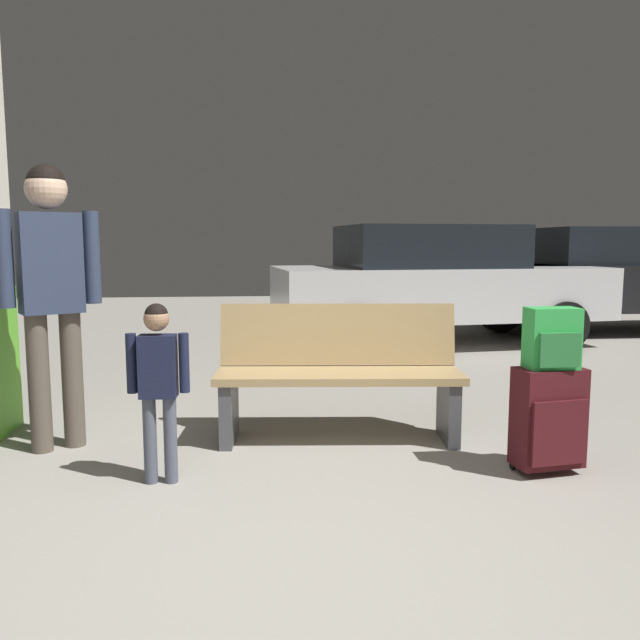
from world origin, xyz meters
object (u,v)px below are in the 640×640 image
(adult, at_px, (51,276))
(parked_car_side, at_px, (619,276))
(backpack_bright, at_px, (552,339))
(bench, at_px, (339,373))
(parked_car_near, at_px, (435,281))
(suitcase, at_px, (549,418))
(child, at_px, (158,374))

(adult, xyz_separation_m, parked_car_side, (6.56, 4.68, -0.29))
(backpack_bright, distance_m, parked_car_side, 6.55)
(bench, bearing_deg, adult, -179.05)
(backpack_bright, xyz_separation_m, parked_car_near, (0.66, 4.57, 0.03))
(adult, distance_m, parked_car_side, 8.06)
(bench, height_order, adult, adult)
(parked_car_near, bearing_deg, adult, -132.87)
(bench, bearing_deg, suitcase, -35.26)
(parked_car_near, bearing_deg, bench, -114.80)
(parked_car_side, bearing_deg, parked_car_near, -164.22)
(parked_car_near, bearing_deg, parked_car_side, 15.78)
(backpack_bright, height_order, parked_car_side, parked_car_side)
(bench, height_order, backpack_bright, backpack_bright)
(suitcase, relative_size, adult, 0.34)
(adult, height_order, parked_car_side, adult)
(bench, height_order, suitcase, bench)
(suitcase, distance_m, backpack_bright, 0.45)
(child, height_order, parked_car_near, parked_car_near)
(backpack_bright, bearing_deg, parked_car_near, 81.72)
(bench, height_order, child, child)
(suitcase, distance_m, parked_car_side, 6.56)
(parked_car_near, bearing_deg, child, -122.22)
(adult, relative_size, parked_car_side, 0.43)
(child, bearing_deg, suitcase, -2.31)
(suitcase, bearing_deg, child, 177.69)
(bench, xyz_separation_m, adult, (-1.80, -0.03, 0.65))
(backpack_bright, distance_m, parked_car_near, 4.62)
(suitcase, xyz_separation_m, child, (-2.16, 0.09, 0.28))
(backpack_bright, xyz_separation_m, child, (-2.16, 0.09, -0.17))
(suitcase, height_order, parked_car_side, parked_car_side)
(parked_car_near, height_order, parked_car_side, same)
(bench, distance_m, adult, 1.91)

